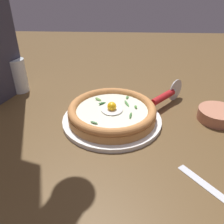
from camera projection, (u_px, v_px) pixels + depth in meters
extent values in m
cube|color=brown|center=(104.00, 135.00, 0.67)|extent=(2.40, 2.40, 0.03)
cylinder|color=white|center=(112.00, 120.00, 0.70)|extent=(0.29, 0.29, 0.01)
cylinder|color=#C58446|center=(112.00, 114.00, 0.69)|extent=(0.25, 0.25, 0.02)
torus|color=#C67F44|center=(112.00, 109.00, 0.68)|extent=(0.25, 0.25, 0.02)
cylinder|color=white|center=(112.00, 110.00, 0.69)|extent=(0.21, 0.21, 0.00)
ellipsoid|color=white|center=(112.00, 109.00, 0.68)|extent=(0.07, 0.06, 0.01)
sphere|color=yellow|center=(112.00, 106.00, 0.67)|extent=(0.03, 0.03, 0.03)
ellipsoid|color=#4C8F37|center=(136.00, 107.00, 0.70)|extent=(0.02, 0.01, 0.01)
ellipsoid|color=#4B8741|center=(127.00, 103.00, 0.71)|extent=(0.03, 0.02, 0.01)
ellipsoid|color=#396A2F|center=(131.00, 115.00, 0.66)|extent=(0.03, 0.01, 0.00)
ellipsoid|color=#265F2A|center=(102.00, 103.00, 0.71)|extent=(0.02, 0.03, 0.01)
ellipsoid|color=#548A49|center=(127.00, 97.00, 0.75)|extent=(0.02, 0.01, 0.01)
ellipsoid|color=#5C8B3F|center=(98.00, 99.00, 0.73)|extent=(0.02, 0.02, 0.01)
ellipsoid|color=#477747|center=(94.00, 122.00, 0.63)|extent=(0.02, 0.02, 0.01)
cylinder|color=#B77255|center=(217.00, 115.00, 0.71)|extent=(0.11, 0.11, 0.03)
cylinder|color=silver|center=(175.00, 90.00, 0.80)|extent=(0.06, 0.05, 0.07)
cylinder|color=silver|center=(174.00, 91.00, 0.80)|extent=(0.02, 0.02, 0.01)
cylinder|color=#AE1C1E|center=(163.00, 97.00, 0.76)|extent=(0.09, 0.09, 0.02)
cube|color=silver|center=(205.00, 184.00, 0.50)|extent=(0.11, 0.09, 0.00)
cylinder|color=silver|center=(18.00, 76.00, 0.85)|extent=(0.06, 0.06, 0.12)
cylinder|color=white|center=(20.00, 83.00, 0.87)|extent=(0.06, 0.06, 0.06)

